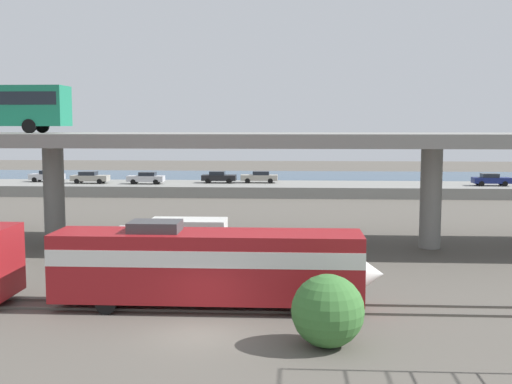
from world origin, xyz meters
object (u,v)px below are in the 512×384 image
at_px(parked_car_2, 90,177).
at_px(parked_car_3, 491,179).
at_px(train_locomotive, 223,263).
at_px(parked_car_1, 146,178).
at_px(parked_car_5, 219,177).
at_px(parked_car_4, 47,176).
at_px(service_truck_west, 174,242).
at_px(parked_car_0, 260,177).

height_order(parked_car_2, parked_car_3, same).
xyz_separation_m(train_locomotive, parked_car_1, (-15.12, 49.87, -0.09)).
height_order(parked_car_1, parked_car_5, same).
bearing_deg(parked_car_3, parked_car_4, 177.58).
distance_m(service_truck_west, parked_car_4, 50.30).
relative_size(parked_car_1, parked_car_3, 1.03).
relative_size(train_locomotive, parked_car_4, 3.63).
xyz_separation_m(parked_car_1, parked_car_4, (-13.57, 2.31, -0.00)).
bearing_deg(train_locomotive, parked_car_1, 106.86).
bearing_deg(parked_car_4, parked_car_0, -179.99).
distance_m(parked_car_1, parked_car_4, 13.77).
xyz_separation_m(train_locomotive, parked_car_0, (-0.97, 52.18, -0.09)).
bearing_deg(parked_car_3, parked_car_2, 179.44).
bearing_deg(parked_car_0, parked_car_2, 5.01).
relative_size(parked_car_0, parked_car_4, 1.09).
height_order(train_locomotive, parked_car_2, train_locomotive).
xyz_separation_m(train_locomotive, parked_car_3, (27.36, 49.81, -0.09)).
relative_size(service_truck_west, parked_car_2, 1.45).
xyz_separation_m(service_truck_west, parked_car_5, (-2.27, 43.38, 0.46)).
bearing_deg(parked_car_4, service_truck_west, 119.51).
bearing_deg(parked_car_1, train_locomotive, 106.86).
relative_size(parked_car_4, parked_car_5, 0.99).
bearing_deg(parked_car_1, parked_car_4, -9.65).
bearing_deg(service_truck_west, parked_car_0, -93.85).
xyz_separation_m(parked_car_2, parked_car_5, (16.27, 1.48, -0.00)).
relative_size(parked_car_1, parked_car_4, 1.06).
relative_size(service_truck_west, parked_car_0, 1.45).
xyz_separation_m(train_locomotive, parked_car_2, (-22.45, 50.30, -0.09)).
bearing_deg(service_truck_west, parked_car_3, -127.06).
relative_size(parked_car_2, parked_car_3, 1.05).
xyz_separation_m(train_locomotive, parked_car_4, (-28.69, 52.18, -0.09)).
bearing_deg(parked_car_0, parked_car_1, 9.29).
distance_m(parked_car_3, parked_car_4, 56.10).
distance_m(parked_car_0, parked_car_4, 27.72).
bearing_deg(train_locomotive, parked_car_4, 118.80).
bearing_deg(parked_car_0, parked_car_4, 0.01).
bearing_deg(parked_car_4, parked_car_2, 163.26).
relative_size(parked_car_0, parked_car_2, 1.00).
distance_m(parked_car_2, parked_car_4, 6.52).
height_order(parked_car_3, parked_car_4, same).
distance_m(train_locomotive, parked_car_3, 56.83).
bearing_deg(service_truck_west, parked_car_4, -60.49).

